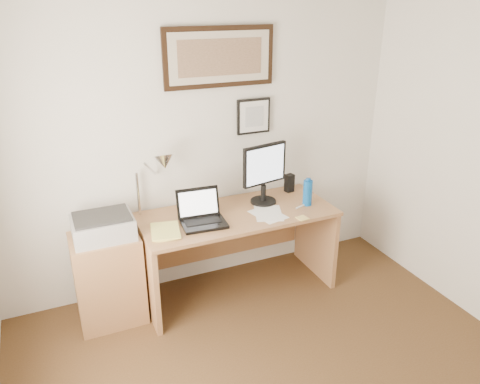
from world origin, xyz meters
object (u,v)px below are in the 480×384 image
side_cabinet (109,279)px  lcd_monitor (264,171)px  laptop (202,216)px  book (151,233)px  water_bottle (308,193)px  desk (233,234)px  printer (103,226)px

side_cabinet → lcd_monitor: bearing=1.8°
side_cabinet → laptop: 0.87m
book → water_bottle: bearing=-0.4°
desk → laptop: bearing=-156.0°
side_cabinet → lcd_monitor: size_ratio=1.40×
water_bottle → lcd_monitor: size_ratio=0.42×
side_cabinet → book: size_ratio=2.53×
lcd_monitor → printer: bearing=-178.1°
water_bottle → desk: 0.72m
side_cabinet → water_bottle: size_ratio=3.31×
lcd_monitor → printer: size_ratio=1.18×
book → printer: printer is taller
side_cabinet → printer: printer is taller
side_cabinet → laptop: laptop is taller
desk → book: bearing=-167.0°
side_cabinet → printer: size_ratio=1.66×
printer → laptop: bearing=-8.4°
laptop → side_cabinet: bearing=171.5°
side_cabinet → laptop: bearing=-8.5°
desk → lcd_monitor: (0.29, 0.01, 0.53)m
printer → book: bearing=-22.1°
desk → printer: size_ratio=3.64×
laptop → book: bearing=-176.7°
side_cabinet → printer: 0.45m
side_cabinet → printer: bearing=-21.1°
book → printer: (-0.33, 0.13, 0.06)m
book → desk: bearing=13.0°
side_cabinet → lcd_monitor: 1.52m
side_cabinet → book: book is taller
desk → laptop: 0.46m
laptop → water_bottle: bearing=-2.0°
laptop → printer: laptop is taller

